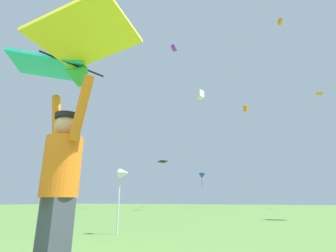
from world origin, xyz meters
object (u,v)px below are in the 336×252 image
at_px(marker_flag, 124,177).
at_px(distant_kite_orange_far_center, 246,108).
at_px(distant_kite_white_low_right, 200,95).
at_px(distant_kite_purple_high_left, 174,48).
at_px(distant_kite_orange_low_left, 319,93).
at_px(distant_kite_blue_high_right, 202,176).
at_px(kite_flyer_person, 60,184).
at_px(distant_kite_orange_mid_left, 280,21).
at_px(held_stunt_kite, 67,58).
at_px(distant_kite_black_overhead_distant, 162,161).

bearing_deg(marker_flag, distant_kite_orange_far_center, 92.66).
bearing_deg(distant_kite_white_low_right, distant_kite_orange_far_center, -2.92).
height_order(distant_kite_purple_high_left, marker_flag, distant_kite_purple_high_left).
distance_m(distant_kite_orange_low_left, distant_kite_blue_high_right, 17.81).
xyz_separation_m(kite_flyer_person, distant_kite_white_low_right, (-10.26, 33.66, 16.11)).
relative_size(kite_flyer_person, distant_kite_purple_high_left, 2.01).
height_order(kite_flyer_person, distant_kite_white_low_right, distant_kite_white_low_right).
distance_m(distant_kite_purple_high_left, distant_kite_orange_mid_left, 12.83).
relative_size(kite_flyer_person, distant_kite_blue_high_right, 0.92).
bearing_deg(distant_kite_blue_high_right, distant_kite_orange_mid_left, -26.16).
height_order(distant_kite_orange_mid_left, distant_kite_orange_far_center, distant_kite_orange_mid_left).
xyz_separation_m(distant_kite_purple_high_left, distant_kite_orange_far_center, (5.70, 11.66, -4.67)).
bearing_deg(held_stunt_kite, marker_flag, 118.43).
distance_m(distant_kite_black_overhead_distant, distant_kite_blue_high_right, 13.49).
height_order(distant_kite_white_low_right, distant_kite_blue_high_right, distant_kite_white_low_right).
bearing_deg(distant_kite_orange_low_left, distant_kite_white_low_right, 165.27).
height_order(distant_kite_orange_mid_left, distant_kite_blue_high_right, distant_kite_orange_mid_left).
xyz_separation_m(kite_flyer_person, distant_kite_black_overhead_distant, (-9.20, 19.06, 3.43)).
xyz_separation_m(distant_kite_purple_high_left, distant_kite_orange_mid_left, (11.61, 4.69, 2.82)).
bearing_deg(distant_kite_purple_high_left, distant_kite_orange_far_center, 63.96).
xyz_separation_m(distant_kite_purple_high_left, distant_kite_black_overhead_distant, (-0.03, -2.59, -13.75)).
bearing_deg(distant_kite_purple_high_left, kite_flyer_person, -67.05).
relative_size(distant_kite_orange_far_center, distant_kite_black_overhead_distant, 1.03).
xyz_separation_m(held_stunt_kite, distant_kite_white_low_right, (-10.24, 33.73, 14.83)).
bearing_deg(distant_kite_orange_far_center, distant_kite_orange_low_left, -23.11).
xyz_separation_m(kite_flyer_person, held_stunt_kite, (-0.02, -0.08, 1.28)).
height_order(distant_kite_purple_high_left, distant_kite_black_overhead_distant, distant_kite_purple_high_left).
height_order(distant_kite_black_overhead_distant, distant_kite_blue_high_right, distant_kite_blue_high_right).
bearing_deg(distant_kite_black_overhead_distant, distant_kite_orange_mid_left, 32.01).
distance_m(distant_kite_purple_high_left, distant_kite_blue_high_right, 17.73).
bearing_deg(distant_kite_black_overhead_distant, distant_kite_orange_far_center, 68.10).
height_order(distant_kite_blue_high_right, marker_flag, distant_kite_blue_high_right).
distance_m(distant_kite_orange_low_left, distant_kite_white_low_right, 16.73).
bearing_deg(distant_kite_orange_low_left, distant_kite_black_overhead_distant, -144.09).
height_order(kite_flyer_person, distant_kite_orange_mid_left, distant_kite_orange_mid_left).
xyz_separation_m(distant_kite_purple_high_left, distant_kite_blue_high_right, (-0.97, 10.87, -13.97)).
bearing_deg(kite_flyer_person, distant_kite_black_overhead_distant, 115.76).
relative_size(distant_kite_orange_low_left, marker_flag, 0.57).
relative_size(distant_kite_purple_high_left, marker_flag, 0.60).
relative_size(held_stunt_kite, distant_kite_orange_low_left, 1.98).
relative_size(distant_kite_purple_high_left, distant_kite_black_overhead_distant, 0.95).
height_order(distant_kite_purple_high_left, distant_kite_orange_low_left, distant_kite_purple_high_left).
relative_size(distant_kite_white_low_right, marker_flag, 1.01).
xyz_separation_m(distant_kite_white_low_right, marker_flag, (8.17, -29.91, -15.65)).
height_order(distant_kite_orange_low_left, distant_kite_orange_far_center, distant_kite_orange_far_center).
distance_m(kite_flyer_person, held_stunt_kite, 1.28).
height_order(held_stunt_kite, distant_kite_orange_low_left, distant_kite_orange_low_left).
relative_size(distant_kite_purple_high_left, distant_kite_orange_mid_left, 1.19).
relative_size(kite_flyer_person, distant_kite_orange_low_left, 2.09).
bearing_deg(kite_flyer_person, distant_kite_blue_high_right, 107.32).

